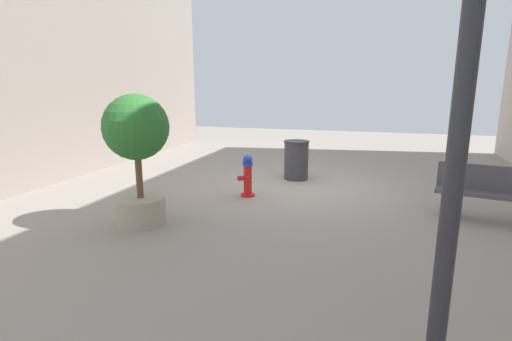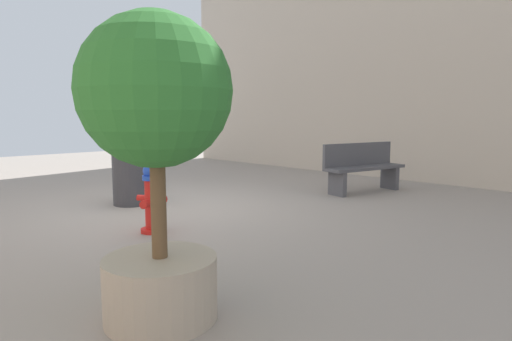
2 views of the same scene
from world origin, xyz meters
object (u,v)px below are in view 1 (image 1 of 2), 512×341
object	(u,v)px
bench_near	(493,193)
trash_bin	(296,160)
fire_hydrant	(247,175)
planter_tree	(137,145)
street_lamp	(466,75)

from	to	relation	value
bench_near	trash_bin	bearing A→B (deg)	-28.35
fire_hydrant	planter_tree	bearing A→B (deg)	60.36
fire_hydrant	planter_tree	world-z (taller)	planter_tree
street_lamp	trash_bin	size ratio (longest dim) A/B	3.95
bench_near	trash_bin	world-z (taller)	trash_bin
trash_bin	street_lamp	bearing A→B (deg)	110.03
planter_tree	trash_bin	world-z (taller)	planter_tree
planter_tree	fire_hydrant	bearing A→B (deg)	-119.64
fire_hydrant	bench_near	world-z (taller)	bench_near
planter_tree	street_lamp	size ratio (longest dim) A/B	0.57
planter_tree	trash_bin	xyz separation A→B (m)	(-1.90, -3.92, -0.87)
fire_hydrant	street_lamp	xyz separation A→B (m)	(-3.03, 4.60, 1.92)
planter_tree	bench_near	bearing A→B (deg)	-161.98
bench_near	fire_hydrant	bearing A→B (deg)	-3.26
street_lamp	bench_near	bearing A→B (deg)	-108.83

